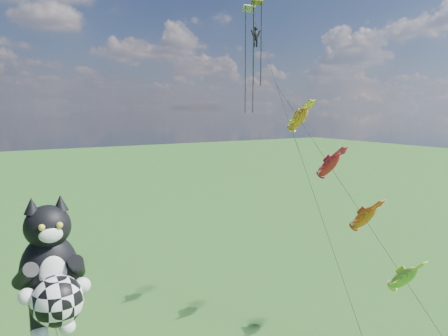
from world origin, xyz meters
TOP-DOWN VIEW (x-y plane):
  - cat_kite_rig at (-2.86, -2.22)m, footprint 2.43×4.13m
  - fish_windsock_rig at (16.47, 2.46)m, footprint 2.02×15.89m
  - parafoil_rig at (17.05, 13.80)m, footprint 3.30×17.45m

SIDE VIEW (x-z plane):
  - cat_kite_rig at x=-2.86m, z-range 3.26..15.14m
  - fish_windsock_rig at x=16.47m, z-range 1.02..17.81m
  - parafoil_rig at x=17.05m, z-range 8.53..32.64m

